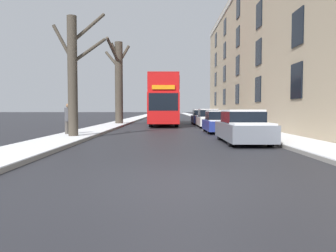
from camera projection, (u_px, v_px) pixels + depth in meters
ground_plane at (182, 183)px, 6.58m from camera, size 320.00×320.00×0.00m
sidewalk_left at (141, 117)px, 59.50m from camera, size 2.14×130.00×0.16m
sidewalk_right at (198, 117)px, 59.51m from camera, size 2.14×130.00×0.16m
terrace_facade_right at (286, 54)px, 30.39m from camera, size 9.10×40.11×13.19m
bare_tree_left_0 at (73, 73)px, 16.14m from camera, size 2.44×1.67×6.54m
bare_tree_left_1 at (118, 80)px, 30.54m from camera, size 2.59×3.79×7.72m
double_decker_bus at (164, 99)px, 30.52m from camera, size 2.52×11.49×4.34m
parked_car_0 at (243, 127)px, 14.33m from camera, size 1.79×4.48×1.46m
parked_car_1 at (220, 122)px, 20.68m from camera, size 1.87×3.95×1.39m
parked_car_2 at (208, 119)px, 26.78m from camera, size 1.69×4.29×1.50m
parked_car_3 at (201, 117)px, 32.28m from camera, size 1.78×4.35×1.46m
oncoming_van at (159, 111)px, 45.19m from camera, size 2.02×5.61×2.25m
pedestrian_left_sidewalk at (68, 119)px, 17.46m from camera, size 0.39×0.39×1.79m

